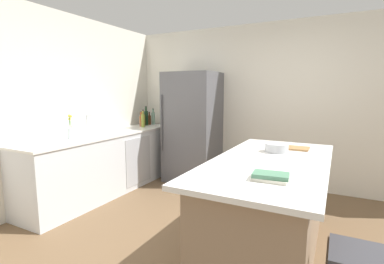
{
  "coord_description": "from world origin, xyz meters",
  "views": [
    {
      "loc": [
        0.98,
        -2.39,
        1.53
      ],
      "look_at": [
        -0.71,
        0.87,
        1.0
      ],
      "focal_mm": 26.39,
      "sensor_mm": 36.0,
      "label": 1
    }
  ],
  "objects_px": {
    "flower_vase": "(71,132)",
    "wine_bottle": "(146,117)",
    "refrigerator": "(193,127)",
    "cookbook_stack": "(271,177)",
    "mixing_bowl": "(277,148)",
    "cutting_board": "(291,148)",
    "whiskey_bottle": "(143,119)",
    "vinegar_bottle": "(141,121)",
    "sink_faucet": "(88,125)",
    "syrup_bottle": "(149,120)",
    "gin_bottle": "(153,118)",
    "kitchen_island": "(269,208)",
    "olive_oil_bottle": "(143,120)"
  },
  "relations": [
    {
      "from": "flower_vase",
      "to": "wine_bottle",
      "type": "xyz_separation_m",
      "value": [
        -0.04,
        1.69,
        0.05
      ]
    },
    {
      "from": "refrigerator",
      "to": "cookbook_stack",
      "type": "relative_size",
      "value": 7.18
    },
    {
      "from": "flower_vase",
      "to": "mixing_bowl",
      "type": "distance_m",
      "value": 2.6
    },
    {
      "from": "cutting_board",
      "to": "mixing_bowl",
      "type": "bearing_deg",
      "value": -113.16
    },
    {
      "from": "whiskey_bottle",
      "to": "mixing_bowl",
      "type": "distance_m",
      "value": 2.87
    },
    {
      "from": "cookbook_stack",
      "to": "vinegar_bottle",
      "type": "bearing_deg",
      "value": 142.57
    },
    {
      "from": "refrigerator",
      "to": "sink_faucet",
      "type": "xyz_separation_m",
      "value": [
        -0.93,
        -1.42,
        0.15
      ]
    },
    {
      "from": "refrigerator",
      "to": "cutting_board",
      "type": "distance_m",
      "value": 2.07
    },
    {
      "from": "sink_faucet",
      "to": "vinegar_bottle",
      "type": "relative_size",
      "value": 1.11
    },
    {
      "from": "sink_faucet",
      "to": "cookbook_stack",
      "type": "distance_m",
      "value": 2.87
    },
    {
      "from": "mixing_bowl",
      "to": "refrigerator",
      "type": "bearing_deg",
      "value": 141.09
    },
    {
      "from": "flower_vase",
      "to": "cutting_board",
      "type": "relative_size",
      "value": 0.9
    },
    {
      "from": "wine_bottle",
      "to": "mixing_bowl",
      "type": "height_order",
      "value": "wine_bottle"
    },
    {
      "from": "syrup_bottle",
      "to": "vinegar_bottle",
      "type": "distance_m",
      "value": 0.3
    },
    {
      "from": "mixing_bowl",
      "to": "cutting_board",
      "type": "height_order",
      "value": "mixing_bowl"
    },
    {
      "from": "refrigerator",
      "to": "gin_bottle",
      "type": "height_order",
      "value": "refrigerator"
    },
    {
      "from": "refrigerator",
      "to": "cutting_board",
      "type": "relative_size",
      "value": 5.16
    },
    {
      "from": "refrigerator",
      "to": "cutting_board",
      "type": "bearing_deg",
      "value": -31.62
    },
    {
      "from": "kitchen_island",
      "to": "sink_faucet",
      "type": "height_order",
      "value": "sink_faucet"
    },
    {
      "from": "vinegar_bottle",
      "to": "mixing_bowl",
      "type": "xyz_separation_m",
      "value": [
        2.57,
        -1.11,
        -0.06
      ]
    },
    {
      "from": "flower_vase",
      "to": "wine_bottle",
      "type": "relative_size",
      "value": 0.92
    },
    {
      "from": "vinegar_bottle",
      "to": "cookbook_stack",
      "type": "relative_size",
      "value": 1.05
    },
    {
      "from": "refrigerator",
      "to": "olive_oil_bottle",
      "type": "distance_m",
      "value": 0.87
    },
    {
      "from": "wine_bottle",
      "to": "flower_vase",
      "type": "bearing_deg",
      "value": -88.74
    },
    {
      "from": "flower_vase",
      "to": "syrup_bottle",
      "type": "height_order",
      "value": "flower_vase"
    },
    {
      "from": "kitchen_island",
      "to": "gin_bottle",
      "type": "relative_size",
      "value": 6.96
    },
    {
      "from": "kitchen_island",
      "to": "cutting_board",
      "type": "height_order",
      "value": "cutting_board"
    },
    {
      "from": "kitchen_island",
      "to": "vinegar_bottle",
      "type": "relative_size",
      "value": 7.62
    },
    {
      "from": "vinegar_bottle",
      "to": "gin_bottle",
      "type": "bearing_deg",
      "value": 91.01
    },
    {
      "from": "vinegar_bottle",
      "to": "mixing_bowl",
      "type": "relative_size",
      "value": 1.16
    },
    {
      "from": "gin_bottle",
      "to": "mixing_bowl",
      "type": "relative_size",
      "value": 1.27
    },
    {
      "from": "wine_bottle",
      "to": "olive_oil_bottle",
      "type": "height_order",
      "value": "wine_bottle"
    },
    {
      "from": "gin_bottle",
      "to": "syrup_bottle",
      "type": "height_order",
      "value": "gin_bottle"
    },
    {
      "from": "mixing_bowl",
      "to": "cutting_board",
      "type": "distance_m",
      "value": 0.28
    },
    {
      "from": "flower_vase",
      "to": "wine_bottle",
      "type": "distance_m",
      "value": 1.69
    },
    {
      "from": "sink_faucet",
      "to": "wine_bottle",
      "type": "bearing_deg",
      "value": 90.89
    },
    {
      "from": "whiskey_bottle",
      "to": "olive_oil_bottle",
      "type": "distance_m",
      "value": 0.23
    },
    {
      "from": "cutting_board",
      "to": "gin_bottle",
      "type": "bearing_deg",
      "value": 155.23
    },
    {
      "from": "cutting_board",
      "to": "kitchen_island",
      "type": "bearing_deg",
      "value": -97.96
    },
    {
      "from": "sink_faucet",
      "to": "refrigerator",
      "type": "bearing_deg",
      "value": 56.81
    },
    {
      "from": "gin_bottle",
      "to": "syrup_bottle",
      "type": "bearing_deg",
      "value": -109.92
    },
    {
      "from": "syrup_bottle",
      "to": "mixing_bowl",
      "type": "xyz_separation_m",
      "value": [
        2.6,
        -1.41,
        -0.05
      ]
    },
    {
      "from": "wine_bottle",
      "to": "cutting_board",
      "type": "xyz_separation_m",
      "value": [
        2.71,
        -1.06,
        -0.13
      ]
    },
    {
      "from": "kitchen_island",
      "to": "whiskey_bottle",
      "type": "bearing_deg",
      "value": 148.93
    },
    {
      "from": "gin_bottle",
      "to": "wine_bottle",
      "type": "relative_size",
      "value": 0.85
    },
    {
      "from": "cutting_board",
      "to": "sink_faucet",
      "type": "bearing_deg",
      "value": -172.98
    },
    {
      "from": "flower_vase",
      "to": "whiskey_bottle",
      "type": "relative_size",
      "value": 1.11
    },
    {
      "from": "refrigerator",
      "to": "sink_faucet",
      "type": "bearing_deg",
      "value": -123.19
    },
    {
      "from": "mixing_bowl",
      "to": "cutting_board",
      "type": "bearing_deg",
      "value": 66.84
    },
    {
      "from": "refrigerator",
      "to": "kitchen_island",
      "type": "bearing_deg",
      "value": -45.59
    }
  ]
}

